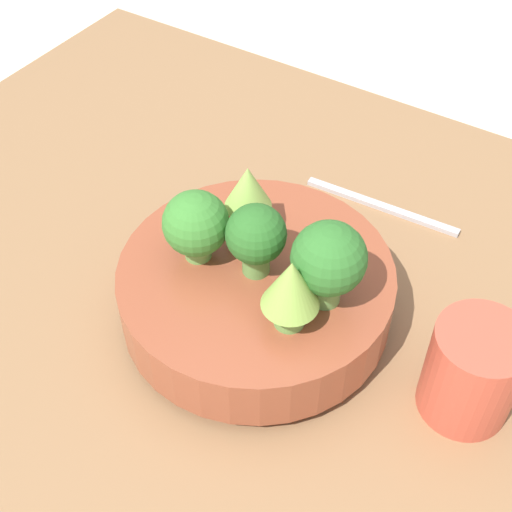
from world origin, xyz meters
The scene contains 10 objects.
ground_plane centered at (0.00, 0.00, 0.00)m, with size 6.00×6.00×0.00m, color beige.
table centered at (0.00, 0.00, 0.02)m, with size 1.16×0.84×0.03m.
bowl centered at (0.01, 0.03, 0.08)m, with size 0.28×0.28×0.07m.
romanesco_piece_far centered at (-0.05, 0.07, 0.16)m, with size 0.05×0.05×0.08m.
broccoli_floret_right centered at (0.07, 0.04, 0.15)m, with size 0.07×0.07×0.08m.
broccoli_floret_center centered at (0.01, 0.03, 0.15)m, with size 0.06×0.06×0.08m.
broccoli_floret_left centered at (-0.06, 0.03, 0.16)m, with size 0.07×0.07×0.09m.
romanesco_piece_near centered at (0.05, -0.01, 0.16)m, with size 0.05×0.05×0.08m.
cup centered at (-0.21, 0.01, 0.09)m, with size 0.09×0.09×0.10m.
fork centered at (-0.02, -0.20, 0.04)m, with size 0.20×0.02×0.01m.
Camera 1 is at (-0.24, 0.43, 0.62)m, focal length 50.00 mm.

